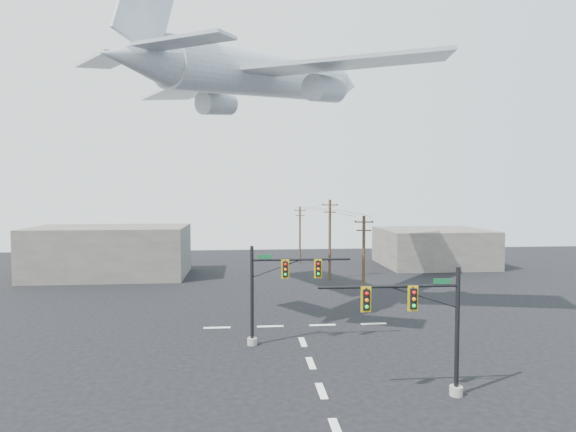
{
  "coord_description": "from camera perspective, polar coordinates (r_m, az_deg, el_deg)",
  "views": [
    {
      "loc": [
        -3.88,
        -23.91,
        10.26
      ],
      "look_at": [
        -1.27,
        5.0,
        8.75
      ],
      "focal_mm": 30.0,
      "sensor_mm": 36.0,
      "label": 1
    }
  ],
  "objects": [
    {
      "name": "signal_mast_far",
      "position": [
        32.35,
        -1.69,
        -8.92
      ],
      "size": [
        6.93,
        0.73,
        6.64
      ],
      "color": "gray",
      "rests_on": "ground"
    },
    {
      "name": "utility_pole_b",
      "position": [
        55.91,
        4.97,
        -2.58
      ],
      "size": [
        1.81,
        0.76,
        9.27
      ],
      "rotation": [
        0.0,
        0.0,
        -0.35
      ],
      "color": "#462F1E",
      "rests_on": "ground"
    },
    {
      "name": "building_left",
      "position": [
        61.51,
        -20.35,
        -3.98
      ],
      "size": [
        18.0,
        10.0,
        6.0
      ],
      "primitive_type": "cube",
      "color": "slate",
      "rests_on": "ground"
    },
    {
      "name": "utility_pole_a",
      "position": [
        42.28,
        8.95,
        -5.23
      ],
      "size": [
        1.6,
        0.49,
        8.13
      ],
      "rotation": [
        0.0,
        0.0,
        -0.24
      ],
      "color": "#462F1E",
      "rests_on": "ground"
    },
    {
      "name": "signal_mast_near",
      "position": [
        25.34,
        16.16,
        -12.49
      ],
      "size": [
        7.35,
        0.72,
        6.52
      ],
      "color": "gray",
      "rests_on": "ground"
    },
    {
      "name": "ground",
      "position": [
        26.31,
        3.98,
        -19.98
      ],
      "size": [
        120.0,
        120.0,
        0.0
      ],
      "primitive_type": "plane",
      "color": "black",
      "rests_on": "ground"
    },
    {
      "name": "power_lines",
      "position": [
        55.07,
        4.72,
        0.67
      ],
      "size": [
        3.91,
        27.19,
        0.07
      ],
      "color": "black"
    },
    {
      "name": "utility_pole_c",
      "position": [
        68.48,
        1.42,
        -2.08
      ],
      "size": [
        1.57,
        0.71,
        8.05
      ],
      "rotation": [
        0.0,
        0.0,
        -0.38
      ],
      "color": "#462F1E",
      "rests_on": "ground"
    },
    {
      "name": "airliner",
      "position": [
        42.54,
        -2.33,
        16.22
      ],
      "size": [
        26.94,
        28.87,
        8.7
      ],
      "rotation": [
        0.0,
        -0.12,
        0.89
      ],
      "color": "#B7BDC4"
    },
    {
      "name": "lane_markings",
      "position": [
        31.24,
        2.37,
        -16.18
      ],
      "size": [
        14.0,
        21.2,
        0.01
      ],
      "color": "white",
      "rests_on": "ground"
    },
    {
      "name": "building_right",
      "position": [
        69.39,
        16.82,
        -3.56
      ],
      "size": [
        14.0,
        12.0,
        5.0
      ],
      "primitive_type": "cube",
      "color": "slate",
      "rests_on": "ground"
    }
  ]
}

